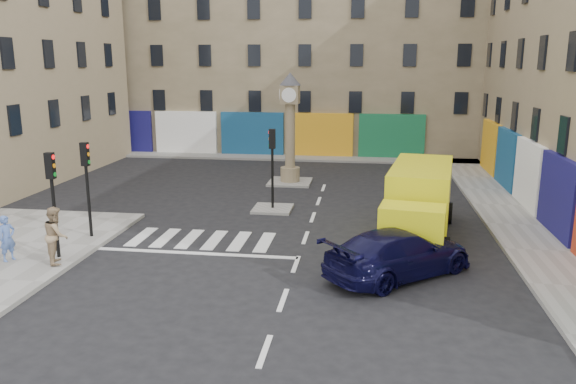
% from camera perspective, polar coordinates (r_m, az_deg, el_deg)
% --- Properties ---
extents(ground, '(120.00, 120.00, 0.00)m').
position_cam_1_polar(ground, '(18.61, 0.42, -8.44)').
color(ground, black).
rests_on(ground, ground).
extents(sidewalk_right, '(2.60, 30.00, 0.15)m').
position_cam_1_polar(sidewalk_right, '(28.71, 20.71, -1.33)').
color(sidewalk_right, gray).
rests_on(sidewalk_right, ground).
extents(sidewalk_far, '(32.00, 2.40, 0.15)m').
position_cam_1_polar(sidewalk_far, '(40.42, -1.01, 3.57)').
color(sidewalk_far, gray).
rests_on(sidewalk_far, ground).
extents(island_near, '(1.80, 1.80, 0.12)m').
position_cam_1_polar(island_near, '(26.40, -1.57, -1.71)').
color(island_near, gray).
rests_on(island_near, ground).
extents(island_far, '(2.40, 2.40, 0.12)m').
position_cam_1_polar(island_far, '(32.17, 0.21, 1.02)').
color(island_far, gray).
rests_on(island_far, ground).
extents(building_far, '(32.00, 10.00, 17.00)m').
position_cam_1_polar(building_far, '(45.61, 0.13, 15.30)').
color(building_far, gray).
rests_on(building_far, ground).
extents(traffic_light_left_near, '(0.28, 0.22, 3.70)m').
position_cam_1_polar(traffic_light_left_near, '(20.76, -22.83, 0.37)').
color(traffic_light_left_near, black).
rests_on(traffic_light_left_near, sidewalk_left).
extents(traffic_light_left_far, '(0.28, 0.22, 3.70)m').
position_cam_1_polar(traffic_light_left_far, '(22.81, -19.79, 1.70)').
color(traffic_light_left_far, black).
rests_on(traffic_light_left_far, sidewalk_left).
extents(traffic_light_island, '(0.28, 0.22, 3.70)m').
position_cam_1_polar(traffic_light_island, '(25.86, -1.61, 3.71)').
color(traffic_light_island, black).
rests_on(traffic_light_island, island_near).
extents(clock_pillar, '(1.20, 1.20, 6.10)m').
position_cam_1_polar(clock_pillar, '(31.61, 0.21, 7.21)').
color(clock_pillar, '#89765A').
rests_on(clock_pillar, island_far).
extents(navy_sedan, '(5.44, 5.18, 1.55)m').
position_cam_1_polar(navy_sedan, '(18.65, 11.21, -6.11)').
color(navy_sedan, black).
rests_on(navy_sedan, ground).
extents(yellow_van, '(3.47, 7.81, 2.75)m').
position_cam_1_polar(yellow_van, '(22.89, 13.17, -1.04)').
color(yellow_van, yellow).
rests_on(yellow_van, ground).
extents(pedestrian_blue, '(0.59, 0.69, 1.60)m').
position_cam_1_polar(pedestrian_blue, '(21.49, -26.63, -4.22)').
color(pedestrian_blue, '#4E6DB3').
rests_on(pedestrian_blue, sidewalk_left).
extents(pedestrian_tan, '(1.09, 1.19, 1.96)m').
position_cam_1_polar(pedestrian_tan, '(20.53, -22.50, -4.05)').
color(pedestrian_tan, tan).
rests_on(pedestrian_tan, sidewalk_left).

